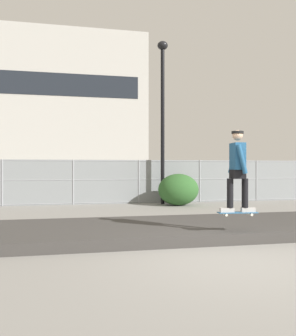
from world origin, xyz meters
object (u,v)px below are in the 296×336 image
(skateboard, at_px, (238,213))
(parked_car_mid, at_px, (159,180))
(street_lamp, at_px, (163,103))
(parked_car_near, at_px, (39,181))
(shrub_left, at_px, (178,190))
(skater, at_px, (238,166))
(parked_car_far, at_px, (253,180))

(skateboard, height_order, parked_car_mid, parked_car_mid)
(street_lamp, height_order, parked_car_mid, street_lamp)
(street_lamp, height_order, parked_car_near, street_lamp)
(street_lamp, height_order, shrub_left, street_lamp)
(parked_car_near, relative_size, parked_car_mid, 1.00)
(skateboard, bearing_deg, skater, 0.00)
(street_lamp, relative_size, shrub_left, 4.13)
(skater, bearing_deg, street_lamp, 87.32)
(parked_car_mid, relative_size, parked_car_far, 1.02)
(street_lamp, distance_m, parked_car_far, 8.29)
(skateboard, xyz_separation_m, shrub_left, (0.84, 6.94, 0.02))
(skateboard, bearing_deg, street_lamp, 87.32)
(parked_car_mid, xyz_separation_m, parked_car_far, (5.54, -0.04, 0.00))
(parked_car_far, bearing_deg, street_lamp, -147.33)
(parked_car_near, bearing_deg, parked_car_mid, 0.36)
(skateboard, bearing_deg, parked_car_near, 113.11)
(parked_car_near, bearing_deg, skateboard, -66.89)
(skateboard, xyz_separation_m, skater, (0.00, 0.00, 0.95))
(skater, bearing_deg, parked_car_near, 113.11)
(parked_car_near, relative_size, parked_car_far, 1.02)
(skater, bearing_deg, parked_car_mid, 84.28)
(street_lamp, bearing_deg, parked_car_near, 142.66)
(street_lamp, xyz_separation_m, parked_car_near, (-5.35, 4.08, -3.40))
(skateboard, xyz_separation_m, parked_car_far, (6.72, 11.69, 0.22))
(skateboard, bearing_deg, parked_car_far, 60.11)
(parked_car_mid, xyz_separation_m, shrub_left, (-0.33, -4.79, -0.20))
(skateboard, height_order, parked_car_near, parked_car_near)
(street_lamp, bearing_deg, parked_car_far, 32.67)
(parked_car_near, height_order, parked_car_mid, same)
(parked_car_far, distance_m, shrub_left, 7.56)
(skateboard, distance_m, parked_car_mid, 11.79)
(parked_car_near, bearing_deg, shrub_left, -39.16)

